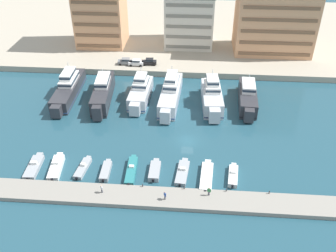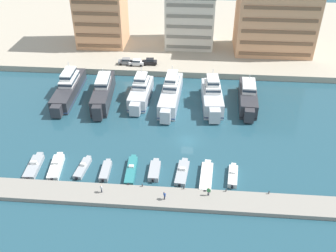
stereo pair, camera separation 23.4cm
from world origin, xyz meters
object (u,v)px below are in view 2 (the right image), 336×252
pedestrian_far_side (164,195)px  motorboat_grey_center_right (155,171)px  motorboat_grey_center_left (106,171)px  pedestrian_mid_deck (209,191)px  motorboat_grey_far_left (34,166)px  motorboat_white_far_right (233,176)px  yacht_silver_center (212,96)px  motorboat_white_left (56,167)px  car_grey_far_left (126,61)px  yacht_charcoal_center_right (248,97)px  motorboat_teal_center (131,170)px  car_white_left (137,62)px  pedestrian_near_edge (101,188)px  motorboat_grey_mid_right (182,172)px  yacht_charcoal_far_left (69,88)px  yacht_silver_mid_left (141,92)px  yacht_charcoal_left (103,92)px  motorboat_white_right (206,177)px  motorboat_grey_mid_left (83,168)px  car_black_mid_left (150,61)px  yacht_silver_center_left (171,93)px

pedestrian_far_side → motorboat_grey_center_right: bearing=108.7°
motorboat_grey_center_left → pedestrian_mid_deck: 19.66m
motorboat_grey_far_left → motorboat_white_far_right: 37.25m
motorboat_grey_center_left → yacht_silver_center: bearing=52.6°
motorboat_white_left → car_grey_far_left: size_ratio=1.88×
yacht_charcoal_center_right → motorboat_grey_center_left: size_ratio=2.89×
motorboat_teal_center → car_white_left: bearing=97.2°
yacht_charcoal_center_right → motorboat_grey_far_left: bearing=-147.4°
yacht_silver_center → motorboat_teal_center: bearing=-120.6°
motorboat_grey_center_right → pedestrian_near_edge: pedestrian_near_edge is taller
yacht_silver_center → motorboat_grey_mid_right: yacht_silver_center is taller
yacht_charcoal_far_left → yacht_silver_mid_left: bearing=-1.4°
motorboat_grey_far_left → car_grey_far_left: 44.69m
car_grey_far_left → motorboat_white_far_right: bearing=-57.7°
yacht_silver_center → yacht_charcoal_center_right: 8.61m
yacht_charcoal_left → yacht_silver_center: bearing=-0.3°
car_grey_far_left → pedestrian_mid_deck: 53.94m
yacht_charcoal_center_right → pedestrian_near_edge: yacht_charcoal_center_right is taller
yacht_charcoal_left → pedestrian_mid_deck: (25.24, -31.46, -0.48)m
car_grey_far_left → pedestrian_near_edge: (4.48, -49.66, -0.85)m
yacht_silver_mid_left → motorboat_teal_center: bearing=-85.7°
yacht_charcoal_center_right → motorboat_grey_mid_right: (-14.29, -26.46, -1.67)m
car_white_left → yacht_charcoal_left: bearing=-108.4°
motorboat_teal_center → pedestrian_mid_deck: size_ratio=4.92×
motorboat_teal_center → car_white_left: (-5.42, 42.82, 2.11)m
pedestrian_near_edge → motorboat_teal_center: bearing=57.4°
yacht_silver_mid_left → motorboat_teal_center: 27.22m
motorboat_white_left → car_white_left: (8.79, 42.99, 2.08)m
yacht_charcoal_far_left → motorboat_white_right: (34.02, -28.02, -1.70)m
motorboat_white_far_right → motorboat_grey_mid_left: bearing=179.9°
car_black_mid_left → pedestrian_far_side: car_black_mid_left is taller
yacht_silver_center_left → motorboat_grey_mid_left: size_ratio=3.08×
yacht_silver_mid_left → motorboat_grey_mid_right: bearing=-66.6°
motorboat_grey_mid_left → motorboat_grey_center_right: size_ratio=1.09×
motorboat_grey_mid_left → pedestrian_near_edge: 8.47m
yacht_charcoal_center_right → car_black_mid_left: size_ratio=4.14×
yacht_silver_center_left → pedestrian_mid_deck: yacht_silver_center_left is taller
yacht_charcoal_far_left → car_black_mid_left: size_ratio=5.03×
yacht_charcoal_left → yacht_silver_center_left: (16.40, 0.80, 0.10)m
yacht_silver_center_left → pedestrian_mid_deck: 33.46m
motorboat_grey_center_right → motorboat_white_right: (9.59, -0.84, -0.04)m
motorboat_white_far_right → yacht_silver_center: bearing=97.8°
motorboat_white_left → motorboat_grey_mid_left: size_ratio=1.18×
motorboat_white_far_right → pedestrian_near_edge: (-22.80, -6.49, 1.31)m
motorboat_teal_center → motorboat_grey_center_right: size_ratio=1.38×
motorboat_grey_mid_left → motorboat_white_right: (23.15, -0.70, 0.08)m
motorboat_grey_center_left → motorboat_white_right: 18.64m
motorboat_grey_center_left → car_grey_far_left: (-3.81, 43.72, 2.15)m
yacht_silver_mid_left → motorboat_grey_far_left: 31.91m
yacht_charcoal_center_right → motorboat_grey_center_left: yacht_charcoal_center_right is taller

